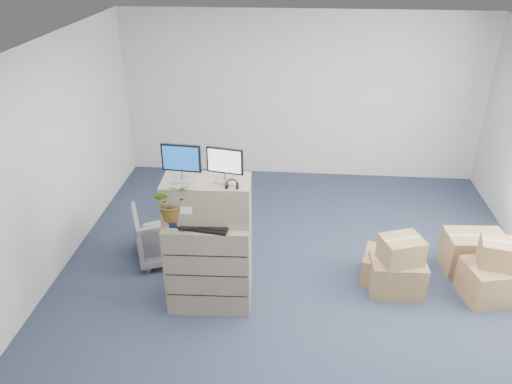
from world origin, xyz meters
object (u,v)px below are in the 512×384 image
keyboard (204,226)px  water_bottle (218,210)px  office_chair (165,230)px  monitor_right (225,163)px  potted_plant (173,205)px  filing_cabinet_lower (210,262)px  monitor_left (181,161)px

keyboard → water_bottle: water_bottle is taller
water_bottle → office_chair: water_bottle is taller
monitor_right → keyboard: size_ratio=0.70×
monitor_right → keyboard: (-0.22, -0.16, -0.67)m
keyboard → potted_plant: bearing=-172.5°
office_chair → water_bottle: bearing=113.9°
filing_cabinet_lower → monitor_right: 1.24m
monitor_left → water_bottle: bearing=7.6°
office_chair → potted_plant: bearing=90.5°
monitor_left → office_chair: bearing=125.8°
water_bottle → potted_plant: size_ratio=0.44×
water_bottle → potted_plant: (-0.44, -0.16, 0.12)m
office_chair → filing_cabinet_lower: bearing=108.7°
filing_cabinet_lower → keyboard: keyboard is taller
monitor_right → office_chair: monitor_right is taller
filing_cabinet_lower → water_bottle: bearing=15.2°
monitor_right → monitor_left: bearing=-167.9°
keyboard → filing_cabinet_lower: bearing=91.8°
keyboard → potted_plant: 0.39m
water_bottle → monitor_right: bearing=-5.0°
filing_cabinet_lower → monitor_left: 1.26m
monitor_left → potted_plant: bearing=-118.4°
monitor_right → office_chair: (-0.95, 0.83, -1.38)m
monitor_left → office_chair: monitor_left is taller
filing_cabinet_lower → water_bottle: 0.67m
monitor_right → keyboard: bearing=-134.1°
filing_cabinet_lower → monitor_left: (-0.24, 0.02, 1.24)m
office_chair → monitor_left: bearing=98.7°
monitor_left → monitor_right: bearing=5.9°
filing_cabinet_lower → office_chair: 1.14m
filing_cabinet_lower → monitor_right: (0.21, 0.03, 1.22)m
monitor_left → monitor_right: size_ratio=1.08×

